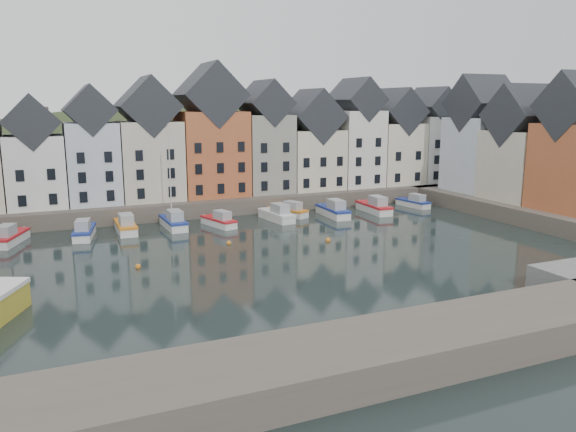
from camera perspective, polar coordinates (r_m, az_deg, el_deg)
ground at (r=52.66m, az=0.80°, el=-4.44°), size 260.00×260.00×0.00m
far_quay at (r=80.08m, az=-8.09°, el=1.66°), size 90.00×16.00×2.00m
right_quay at (r=77.13m, az=25.70°, el=0.27°), size 14.00×54.00×2.00m
near_wall at (r=29.67m, az=0.74°, el=-15.37°), size 50.00×6.00×2.00m
hillside at (r=109.16m, az=-11.50°, el=-6.08°), size 153.60×70.40×64.00m
far_terrace at (r=78.16m, az=-5.57°, el=7.30°), size 72.37×8.16×17.78m
right_terrace at (r=78.80m, az=22.93°, el=6.53°), size 8.30×24.25×16.36m
mooring_buoys at (r=56.02m, az=-5.20°, el=-3.36°), size 20.50×5.50×0.50m
boat_a at (r=65.05m, az=-26.44°, el=-1.95°), size 3.83×6.40×2.35m
boat_b at (r=64.81m, az=-20.00°, el=-1.49°), size 2.99×6.31×2.33m
boat_c at (r=66.03m, az=-16.16°, el=-0.99°), size 2.07×6.40×2.45m
boat_d at (r=66.86m, az=-11.54°, el=-0.56°), size 2.17×6.49×12.31m
boat_e at (r=67.02m, az=-6.98°, el=-0.51°), size 3.20×5.89×2.16m
boat_f at (r=69.83m, az=-1.11°, el=0.12°), size 2.73×6.55×2.44m
boat_g at (r=72.62m, az=0.10°, el=0.50°), size 3.99×5.95×2.20m
boat_h at (r=72.49m, az=4.64°, el=0.53°), size 2.38×6.76×2.56m
boat_i at (r=75.69m, az=8.79°, el=0.90°), size 2.43×6.85×2.59m
boat_j at (r=81.04m, az=12.66°, el=1.35°), size 2.48×5.69×2.11m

